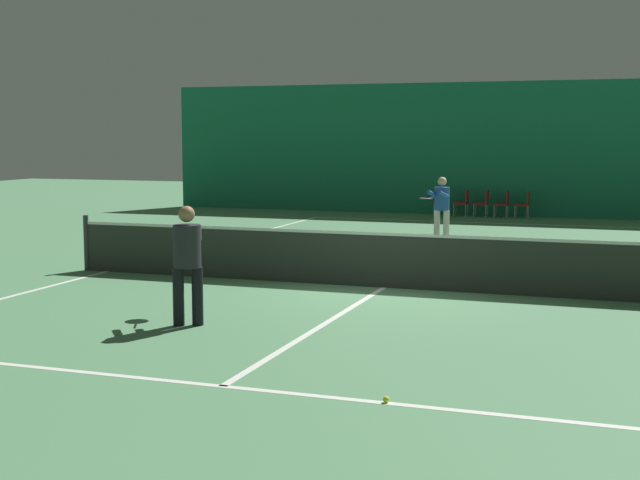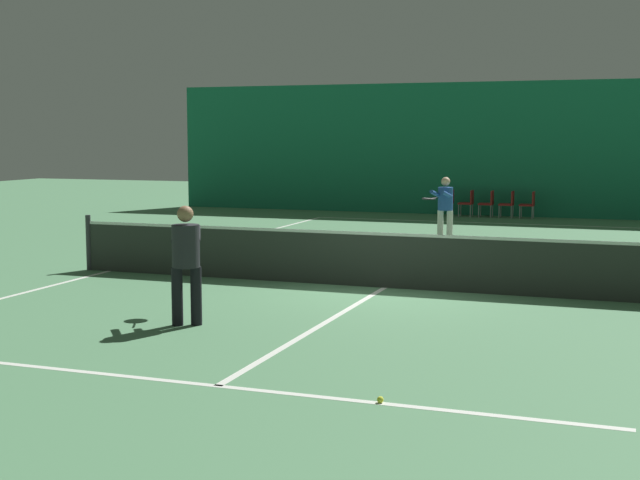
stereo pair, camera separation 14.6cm
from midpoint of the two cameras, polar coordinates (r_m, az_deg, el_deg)
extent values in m
plane|color=#4C7F56|center=(15.34, 3.85, -3.06)|extent=(60.00, 60.00, 0.00)
cube|color=#196B4C|center=(29.25, 11.49, 5.72)|extent=(23.00, 0.12, 4.30)
cube|color=silver|center=(26.90, 10.65, 1.08)|extent=(11.00, 0.10, 0.00)
cube|color=silver|center=(21.51, 8.41, -0.28)|extent=(8.25, 0.10, 0.00)
cube|color=silver|center=(9.47, -6.71, -9.28)|extent=(8.25, 0.10, 0.00)
cube|color=silver|center=(17.60, -13.69, -1.96)|extent=(0.10, 23.80, 0.00)
cube|color=silver|center=(15.34, 3.85, -3.05)|extent=(0.10, 12.80, 0.00)
cube|color=#2D332D|center=(15.26, 3.86, -1.30)|extent=(11.90, 0.02, 0.95)
cube|color=white|center=(15.21, 3.88, 0.38)|extent=(11.90, 0.02, 0.05)
cylinder|color=#333338|center=(17.78, -14.95, -0.18)|extent=(0.10, 0.10, 1.07)
cylinder|color=black|center=(12.38, -9.38, -3.60)|extent=(0.21, 0.21, 0.81)
cylinder|color=black|center=(12.37, -8.18, -3.58)|extent=(0.21, 0.21, 0.81)
cylinder|color=#232328|center=(12.27, -8.84, -0.39)|extent=(0.51, 0.51, 0.59)
sphere|color=#936B4C|center=(12.22, -8.88, 1.65)|extent=(0.22, 0.22, 0.22)
cylinder|color=#232328|center=(12.52, -9.53, 0.36)|extent=(0.34, 0.54, 0.24)
cylinder|color=#232328|center=(12.51, -8.14, 0.38)|extent=(0.34, 0.54, 0.24)
cylinder|color=black|center=(12.94, -8.80, 0.26)|extent=(0.17, 0.28, 0.03)
torus|color=red|center=(13.24, -8.79, 0.41)|extent=(0.44, 0.44, 0.03)
cylinder|color=silver|center=(13.24, -8.79, 0.41)|extent=(0.37, 0.37, 0.00)
cylinder|color=beige|center=(21.94, 7.89, 0.88)|extent=(0.18, 0.18, 0.78)
cylinder|color=beige|center=(22.04, 7.30, 0.92)|extent=(0.18, 0.18, 0.78)
cylinder|color=#234C99|center=(21.93, 7.62, 2.64)|extent=(0.43, 0.43, 0.56)
sphere|color=#DBAD89|center=(21.90, 7.64, 3.74)|extent=(0.21, 0.21, 0.21)
cylinder|color=#234C99|center=(21.63, 7.71, 2.92)|extent=(0.20, 0.54, 0.23)
cylinder|color=#234C99|center=(21.74, 7.01, 2.95)|extent=(0.20, 0.54, 0.23)
cylinder|color=black|center=(21.32, 6.92, 2.69)|extent=(0.09, 0.31, 0.03)
torus|color=black|center=(21.04, 6.58, 2.65)|extent=(0.39, 0.39, 0.03)
cylinder|color=silver|center=(21.04, 6.58, 2.65)|extent=(0.33, 0.33, 0.00)
cylinder|color=#99999E|center=(29.35, 7.32, 1.98)|extent=(0.03, 0.03, 0.39)
cylinder|color=#99999E|center=(28.98, 7.16, 1.93)|extent=(0.03, 0.03, 0.39)
cylinder|color=#99999E|center=(29.27, 8.04, 1.96)|extent=(0.03, 0.03, 0.39)
cylinder|color=#99999E|center=(28.90, 7.90, 1.90)|extent=(0.03, 0.03, 0.39)
cube|color=#A51E1E|center=(29.11, 7.61, 2.37)|extent=(0.44, 0.44, 0.05)
cube|color=#A51E1E|center=(29.05, 8.00, 2.80)|extent=(0.04, 0.44, 0.40)
cylinder|color=#99999E|center=(29.22, 8.55, 1.94)|extent=(0.03, 0.03, 0.39)
cylinder|color=#99999E|center=(28.85, 8.41, 1.88)|extent=(0.03, 0.03, 0.39)
cylinder|color=#99999E|center=(29.15, 9.28, 1.92)|extent=(0.03, 0.03, 0.39)
cylinder|color=#99999E|center=(28.78, 9.15, 1.86)|extent=(0.03, 0.03, 0.39)
cube|color=#A51E1E|center=(28.98, 8.86, 2.33)|extent=(0.44, 0.44, 0.05)
cube|color=#A51E1E|center=(28.93, 9.25, 2.77)|extent=(0.04, 0.44, 0.40)
cylinder|color=#99999E|center=(29.11, 9.79, 1.90)|extent=(0.03, 0.03, 0.39)
cylinder|color=#99999E|center=(28.74, 9.67, 1.84)|extent=(0.03, 0.03, 0.39)
cylinder|color=#99999E|center=(29.05, 10.53, 1.88)|extent=(0.03, 0.03, 0.39)
cylinder|color=#99999E|center=(28.67, 10.42, 1.82)|extent=(0.03, 0.03, 0.39)
cube|color=#A51E1E|center=(28.87, 10.11, 2.29)|extent=(0.44, 0.44, 0.05)
cube|color=#A51E1E|center=(28.83, 10.51, 2.73)|extent=(0.04, 0.44, 0.40)
cylinder|color=#99999E|center=(29.01, 11.05, 1.86)|extent=(0.03, 0.03, 0.39)
cylinder|color=#99999E|center=(28.63, 10.94, 1.80)|extent=(0.03, 0.03, 0.39)
cylinder|color=#99999E|center=(28.96, 11.79, 1.83)|extent=(0.03, 0.03, 0.39)
cylinder|color=#99999E|center=(28.58, 11.69, 1.77)|extent=(0.03, 0.03, 0.39)
cube|color=#A51E1E|center=(28.78, 11.38, 2.25)|extent=(0.44, 0.44, 0.05)
cube|color=#A51E1E|center=(28.73, 11.78, 2.69)|extent=(0.04, 0.44, 0.40)
cylinder|color=#99999E|center=(28.92, 12.31, 1.81)|extent=(0.03, 0.03, 0.39)
cylinder|color=#99999E|center=(28.55, 12.21, 1.75)|extent=(0.03, 0.03, 0.39)
cylinder|color=#99999E|center=(28.88, 13.06, 1.79)|extent=(0.03, 0.03, 0.39)
cylinder|color=#99999E|center=(28.50, 12.97, 1.73)|extent=(0.03, 0.03, 0.39)
cube|color=#A51E1E|center=(28.70, 12.65, 2.21)|extent=(0.44, 0.44, 0.05)
cube|color=#A51E1E|center=(28.66, 13.06, 2.64)|extent=(0.04, 0.44, 0.40)
sphere|color=#D1DB33|center=(8.87, 3.78, -10.15)|extent=(0.07, 0.07, 0.07)
camera|label=1|loc=(0.07, -90.30, -0.04)|focal=50.00mm
camera|label=2|loc=(0.07, 89.70, 0.04)|focal=50.00mm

